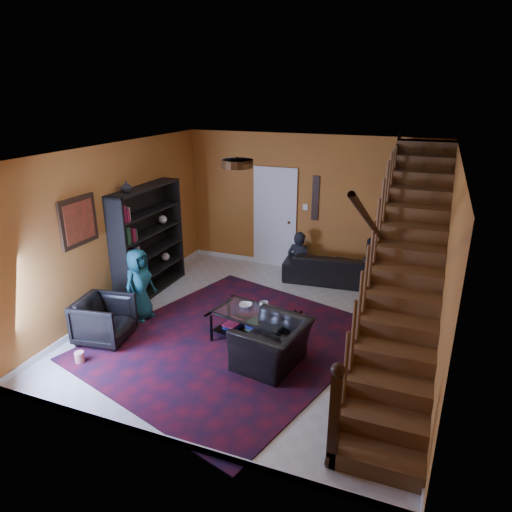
# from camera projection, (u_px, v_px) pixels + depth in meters

# --- Properties ---
(floor) EXTENTS (5.50, 5.50, 0.00)m
(floor) POSITION_uv_depth(u_px,v_px,m) (260.00, 328.00, 7.34)
(floor) COLOR beige
(floor) RESTS_ON ground
(room) EXTENTS (5.50, 5.50, 5.50)m
(room) POSITION_uv_depth(u_px,v_px,m) (221.00, 282.00, 8.94)
(room) COLOR #AC6C26
(room) RESTS_ON ground
(staircase) EXTENTS (0.95, 5.02, 3.18)m
(staircase) POSITION_uv_depth(u_px,v_px,m) (407.00, 264.00, 6.13)
(staircase) COLOR brown
(staircase) RESTS_ON floor
(bookshelf) EXTENTS (0.35, 1.80, 2.00)m
(bookshelf) POSITION_uv_depth(u_px,v_px,m) (149.00, 243.00, 8.35)
(bookshelf) COLOR black
(bookshelf) RESTS_ON floor
(door) EXTENTS (0.82, 0.05, 2.05)m
(door) POSITION_uv_depth(u_px,v_px,m) (275.00, 219.00, 9.60)
(door) COLOR silver
(door) RESTS_ON floor
(framed_picture) EXTENTS (0.04, 0.74, 0.74)m
(framed_picture) POSITION_uv_depth(u_px,v_px,m) (78.00, 221.00, 6.83)
(framed_picture) COLOR maroon
(framed_picture) RESTS_ON room
(wall_hanging) EXTENTS (0.14, 0.03, 0.90)m
(wall_hanging) POSITION_uv_depth(u_px,v_px,m) (315.00, 198.00, 9.14)
(wall_hanging) COLOR black
(wall_hanging) RESTS_ON room
(ceiling_fixture) EXTENTS (0.40, 0.40, 0.10)m
(ceiling_fixture) POSITION_uv_depth(u_px,v_px,m) (237.00, 164.00, 5.69)
(ceiling_fixture) COLOR #3F2814
(ceiling_fixture) RESTS_ON room
(rug) EXTENTS (4.38, 4.71, 0.02)m
(rug) POSITION_uv_depth(u_px,v_px,m) (231.00, 341.00, 6.93)
(rug) COLOR #4D0D1B
(rug) RESTS_ON floor
(sofa) EXTENTS (2.05, 0.95, 0.58)m
(sofa) POSITION_uv_depth(u_px,v_px,m) (335.00, 268.00, 9.00)
(sofa) COLOR black
(sofa) RESTS_ON floor
(armchair_left) EXTENTS (0.86, 0.85, 0.69)m
(armchair_left) POSITION_uv_depth(u_px,v_px,m) (104.00, 320.00, 6.87)
(armchair_left) COLOR black
(armchair_left) RESTS_ON floor
(armchair_right) EXTENTS (1.01, 1.11, 0.64)m
(armchair_right) POSITION_uv_depth(u_px,v_px,m) (272.00, 344.00, 6.26)
(armchair_right) COLOR black
(armchair_right) RESTS_ON floor
(person_adult_a) EXTENTS (0.54, 0.39, 1.39)m
(person_adult_a) POSITION_uv_depth(u_px,v_px,m) (299.00, 264.00, 9.32)
(person_adult_a) COLOR black
(person_adult_a) RESTS_ON sofa
(person_adult_b) EXTENTS (0.74, 0.60, 1.43)m
(person_adult_b) POSITION_uv_depth(u_px,v_px,m) (369.00, 273.00, 8.83)
(person_adult_b) COLOR black
(person_adult_b) RESTS_ON sofa
(person_child) EXTENTS (0.48, 0.65, 1.22)m
(person_child) POSITION_uv_depth(u_px,v_px,m) (139.00, 285.00, 7.43)
(person_child) COLOR #1C556A
(person_child) RESTS_ON armchair_left
(coffee_table) EXTENTS (1.30, 0.93, 0.45)m
(coffee_table) POSITION_uv_depth(u_px,v_px,m) (254.00, 324.00, 6.93)
(coffee_table) COLOR black
(coffee_table) RESTS_ON floor
(cup_a) EXTENTS (0.16, 0.16, 0.11)m
(cup_a) POSITION_uv_depth(u_px,v_px,m) (264.00, 305.00, 6.98)
(cup_a) COLOR #999999
(cup_a) RESTS_ON coffee_table
(cup_b) EXTENTS (0.14, 0.14, 0.10)m
(cup_b) POSITION_uv_depth(u_px,v_px,m) (269.00, 313.00, 6.74)
(cup_b) COLOR #999999
(cup_b) RESTS_ON coffee_table
(bowl) EXTENTS (0.23, 0.23, 0.05)m
(bowl) POSITION_uv_depth(u_px,v_px,m) (246.00, 305.00, 7.04)
(bowl) COLOR #999999
(bowl) RESTS_ON coffee_table
(vase) EXTENTS (0.18, 0.18, 0.19)m
(vase) POSITION_uv_depth(u_px,v_px,m) (126.00, 187.00, 7.52)
(vase) COLOR #999999
(vase) RESTS_ON bookshelf
(popcorn_bucket) EXTENTS (0.13, 0.13, 0.15)m
(popcorn_bucket) POSITION_uv_depth(u_px,v_px,m) (80.00, 357.00, 6.37)
(popcorn_bucket) COLOR red
(popcorn_bucket) RESTS_ON rug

